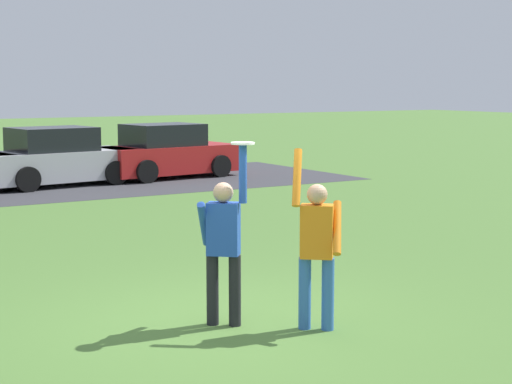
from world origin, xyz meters
name	(u,v)px	position (x,y,z in m)	size (l,w,h in m)	color
ground_plane	(223,322)	(0.00, 0.00, 0.00)	(120.00, 120.00, 0.00)	#4C7533
person_catcher	(223,241)	(-0.04, -0.10, 0.98)	(0.56, 0.55, 2.08)	black
person_defender	(317,244)	(0.76, -0.79, 0.98)	(0.65, 0.65, 2.05)	#3366B7
frisbee_disc	(243,143)	(0.13, -0.25, 2.09)	(0.27, 0.27, 0.02)	white
parked_car_silver	(57,159)	(2.64, 13.99, 0.73)	(4.28, 2.40, 1.59)	#BCBCC1
parked_car_red	(166,153)	(6.04, 14.18, 0.73)	(4.28, 2.40, 1.59)	red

